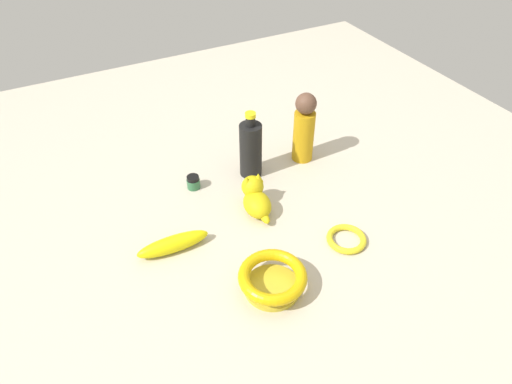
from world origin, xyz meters
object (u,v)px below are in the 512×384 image
at_px(bangle, 346,239).
at_px(bottle_tall, 251,149).
at_px(banana, 173,244).
at_px(bowl, 273,279).
at_px(person_figure_adult, 304,128).
at_px(nail_polish_jar, 193,182).
at_px(cat_figurine, 256,197).

height_order(bangle, bottle_tall, bottle_tall).
distance_m(bottle_tall, banana, 0.35).
relative_size(bangle, bowl, 0.65).
bearing_deg(bottle_tall, bangle, 13.56).
bearing_deg(person_figure_adult, bottle_tall, -91.46).
bearing_deg(banana, nail_polish_jar, -120.98).
bearing_deg(bowl, banana, -143.73).
xyz_separation_m(person_figure_adult, banana, (0.18, -0.46, -0.08)).
relative_size(nail_polish_jar, bangle, 0.39).
distance_m(bangle, cat_figurine, 0.25).
height_order(nail_polish_jar, banana, banana).
relative_size(bangle, bottle_tall, 0.49).
distance_m(bangle, banana, 0.41).
relative_size(bowl, bottle_tall, 0.76).
relative_size(bottle_tall, banana, 1.14).
relative_size(nail_polish_jar, banana, 0.22).
bearing_deg(nail_polish_jar, bottle_tall, 84.94).
bearing_deg(nail_polish_jar, bowl, 3.46).
distance_m(bangle, bottle_tall, 0.36).
height_order(bowl, bottle_tall, bottle_tall).
bearing_deg(cat_figurine, bangle, 34.78).
bearing_deg(person_figure_adult, bowl, -39.17).
distance_m(cat_figurine, banana, 0.24).
bearing_deg(bowl, bottle_tall, 159.56).
distance_m(person_figure_adult, cat_figurine, 0.27).
distance_m(bangle, bowl, 0.23).
xyz_separation_m(bottle_tall, banana, (0.18, -0.30, -0.06)).
relative_size(nail_polish_jar, bottle_tall, 0.19).
height_order(cat_figurine, banana, cat_figurine).
xyz_separation_m(nail_polish_jar, bowl, (0.40, 0.02, 0.02)).
xyz_separation_m(nail_polish_jar, bangle, (0.36, 0.25, -0.01)).
bearing_deg(nail_polish_jar, banana, -33.03).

